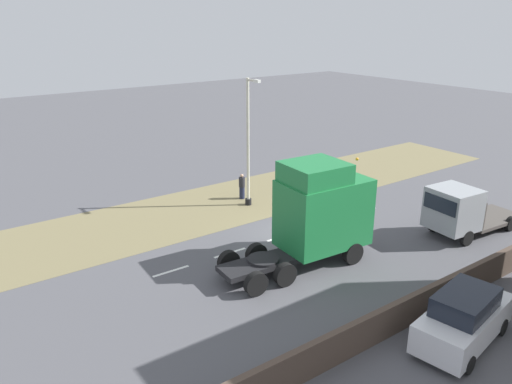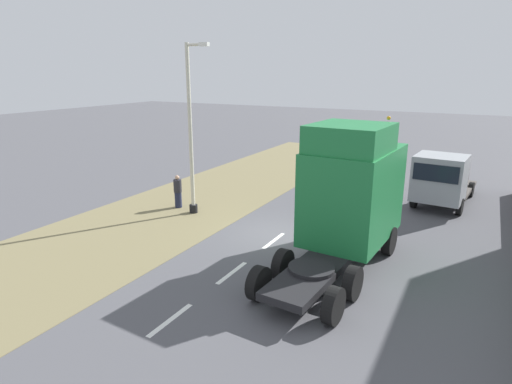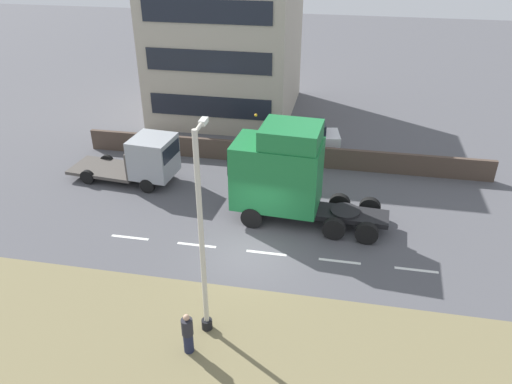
% 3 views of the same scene
% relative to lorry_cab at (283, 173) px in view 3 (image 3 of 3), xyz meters
% --- Properties ---
extents(ground_plane, '(120.00, 120.00, 0.00)m').
position_rel_lorry_cab_xyz_m(ground_plane, '(-3.04, 0.93, -2.45)').
color(ground_plane, '#515156').
rests_on(ground_plane, ground).
extents(grass_verge, '(7.00, 44.00, 0.01)m').
position_rel_lorry_cab_xyz_m(grass_verge, '(-9.04, 0.93, -2.44)').
color(grass_verge, olive).
rests_on(grass_verge, ground).
extents(lane_markings, '(0.16, 14.60, 0.00)m').
position_rel_lorry_cab_xyz_m(lane_markings, '(-3.04, 0.23, -2.44)').
color(lane_markings, white).
rests_on(lane_markings, ground).
extents(boundary_wall, '(0.25, 24.00, 1.26)m').
position_rel_lorry_cab_xyz_m(boundary_wall, '(5.96, 0.93, -1.82)').
color(boundary_wall, '#4C3D33').
rests_on(boundary_wall, ground).
extents(building_block, '(10.22, 9.58, 11.33)m').
position_rel_lorry_cab_xyz_m(building_block, '(14.58, 6.16, 2.68)').
color(building_block, '#B7AD99').
rests_on(building_block, ground).
extents(lorry_cab, '(3.06, 7.53, 5.00)m').
position_rel_lorry_cab_xyz_m(lorry_cab, '(0.00, 0.00, 0.00)').
color(lorry_cab, black).
rests_on(lorry_cab, ground).
extents(flatbed_truck, '(2.75, 6.24, 2.73)m').
position_rel_lorry_cab_xyz_m(flatbed_truck, '(2.24, 7.81, -1.00)').
color(flatbed_truck, '#999EA3').
rests_on(flatbed_truck, ground).
extents(parked_car, '(2.56, 4.74, 2.04)m').
position_rel_lorry_cab_xyz_m(parked_car, '(7.73, -0.16, -1.45)').
color(parked_car, silver).
rests_on(parked_car, ground).
extents(lamp_post, '(1.31, 0.38, 7.70)m').
position_rel_lorry_cab_xyz_m(lamp_post, '(-7.88, 1.56, 1.05)').
color(lamp_post, black).
rests_on(lamp_post, ground).
extents(pedestrian, '(0.39, 0.39, 1.64)m').
position_rel_lorry_cab_xyz_m(pedestrian, '(-9.09, 1.87, -1.65)').
color(pedestrian, '#1E233D').
rests_on(pedestrian, ground).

